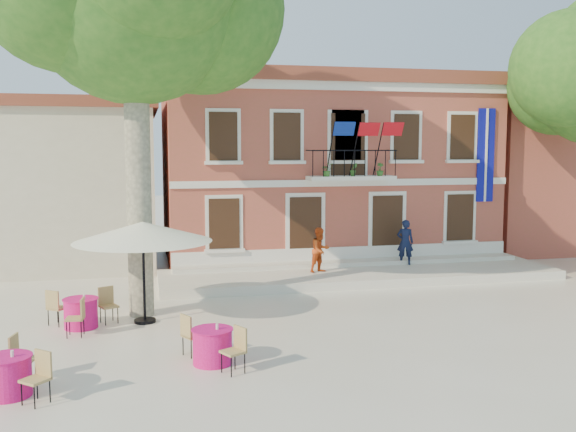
% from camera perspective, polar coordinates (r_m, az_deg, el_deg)
% --- Properties ---
extents(ground, '(90.00, 90.00, 0.00)m').
position_cam_1_polar(ground, '(18.17, 5.00, -8.63)').
color(ground, beige).
rests_on(ground, ground).
extents(main_building, '(13.50, 9.59, 7.50)m').
position_cam_1_polar(main_building, '(27.72, 2.74, 4.42)').
color(main_building, '#B14A40').
rests_on(main_building, ground).
extents(neighbor_west, '(9.40, 9.40, 6.40)m').
position_cam_1_polar(neighbor_west, '(28.06, -21.16, 2.88)').
color(neighbor_west, beige).
rests_on(neighbor_west, ground).
extents(neighbor_east, '(9.40, 9.40, 6.40)m').
position_cam_1_polar(neighbor_east, '(33.85, 22.27, 3.34)').
color(neighbor_east, '#B14A40').
rests_on(neighbor_east, ground).
extents(terrace, '(14.00, 3.40, 0.30)m').
position_cam_1_polar(terrace, '(22.82, 6.44, -5.19)').
color(terrace, silver).
rests_on(terrace, ground).
extents(patio_umbrella, '(3.62, 3.62, 2.69)m').
position_cam_1_polar(patio_umbrella, '(17.18, -12.78, -1.41)').
color(patio_umbrella, black).
rests_on(patio_umbrella, ground).
extents(pedestrian_navy, '(0.71, 0.59, 1.67)m').
position_cam_1_polar(pedestrian_navy, '(24.01, 10.37, -2.30)').
color(pedestrian_navy, '#0F1734').
rests_on(pedestrian_navy, terrace).
extents(pedestrian_orange, '(0.94, 0.85, 1.56)m').
position_cam_1_polar(pedestrian_orange, '(22.22, 2.89, -3.03)').
color(pedestrian_orange, '#D14A18').
rests_on(pedestrian_orange, terrace).
extents(cafe_table_0, '(1.87, 1.70, 0.95)m').
position_cam_1_polar(cafe_table_0, '(17.45, -17.94, -8.09)').
color(cafe_table_0, '#E8158E').
rests_on(cafe_table_0, ground).
extents(cafe_table_1, '(1.27, 1.89, 0.95)m').
position_cam_1_polar(cafe_table_1, '(14.09, -6.73, -11.30)').
color(cafe_table_1, '#E8158E').
rests_on(cafe_table_1, ground).
extents(cafe_table_2, '(1.83, 1.78, 0.95)m').
position_cam_1_polar(cafe_table_2, '(13.36, -23.63, -12.74)').
color(cafe_table_2, '#E8158E').
rests_on(cafe_table_2, ground).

